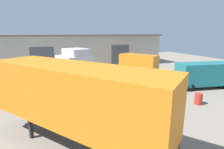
{
  "coord_description": "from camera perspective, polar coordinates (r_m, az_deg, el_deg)",
  "views": [
    {
      "loc": [
        -6.03,
        -12.45,
        5.45
      ],
      "look_at": [
        0.01,
        2.65,
        1.6
      ],
      "focal_mm": 28.0,
      "sensor_mm": 36.0,
      "label": 1
    }
  ],
  "objects": [
    {
      "name": "tractor_unit_white",
      "position": [
        16.27,
        -10.57,
        0.63
      ],
      "size": [
        6.81,
        4.61,
        4.13
      ],
      "rotation": [
        0.0,
        0.0,
        -2.77
      ],
      "color": "silver",
      "rests_on": "ground_plane"
    },
    {
      "name": "ground_plane",
      "position": [
        14.87,
        3.8,
        -8.21
      ],
      "size": [
        60.0,
        60.0,
        0.0
      ],
      "primitive_type": "plane",
      "color": "gray"
    },
    {
      "name": "flatbed_truck_red",
      "position": [
        17.9,
        -30.85,
        -2.05
      ],
      "size": [
        4.62,
        8.04,
        2.69
      ],
      "rotation": [
        0.0,
        0.0,
        -1.88
      ],
      "color": "red",
      "rests_on": "ground_plane"
    },
    {
      "name": "container_trailer_yellow",
      "position": [
        8.38,
        -12.04,
        -7.06
      ],
      "size": [
        7.56,
        9.02,
        4.05
      ],
      "rotation": [
        0.0,
        0.0,
        2.2
      ],
      "color": "orange",
      "rests_on": "ground_plane"
    },
    {
      "name": "delivery_van_teal",
      "position": [
        19.95,
        27.58,
        0.05
      ],
      "size": [
        5.97,
        3.07,
        2.55
      ],
      "rotation": [
        0.0,
        0.0,
        2.95
      ],
      "color": "#197075",
      "rests_on": "ground_plane"
    },
    {
      "name": "oil_drum",
      "position": [
        15.39,
        26.38,
        -7.13
      ],
      "size": [
        0.58,
        0.58,
        0.88
      ],
      "color": "#B22D23",
      "rests_on": "ground_plane"
    },
    {
      "name": "delivery_van_orange",
      "position": [
        23.86,
        8.32,
        3.53
      ],
      "size": [
        4.43,
        5.42,
        2.69
      ],
      "rotation": [
        0.0,
        0.0,
        2.13
      ],
      "color": "orange",
      "rests_on": "ground_plane"
    },
    {
      "name": "warehouse_building",
      "position": [
        30.72,
        -10.48,
        7.86
      ],
      "size": [
        27.99,
        7.59,
        5.27
      ],
      "color": "#B7B2A3",
      "rests_on": "ground_plane"
    },
    {
      "name": "traffic_cone",
      "position": [
        13.73,
        4.78,
        -8.97
      ],
      "size": [
        0.4,
        0.4,
        0.55
      ],
      "color": "black",
      "rests_on": "ground_plane"
    }
  ]
}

